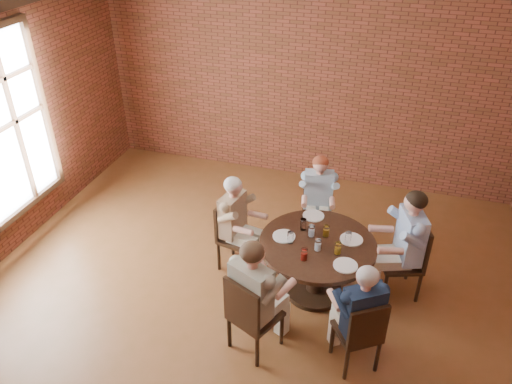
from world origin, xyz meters
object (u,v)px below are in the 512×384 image
(chair_c, at_px, (232,232))
(chair_e, at_px, (361,333))
(diner_c, at_px, (237,225))
(dining_table, at_px, (317,258))
(smartphone, at_px, (345,261))
(diner_a, at_px, (403,245))
(chair_a, at_px, (409,256))
(chair_b, at_px, (317,206))
(diner_b, at_px, (318,201))
(diner_e, at_px, (359,317))
(chair_d, at_px, (249,314))
(diner_d, at_px, (255,297))

(chair_c, height_order, chair_e, chair_c)
(diner_c, bearing_deg, dining_table, -90.00)
(smartphone, bearing_deg, diner_a, 57.04)
(chair_a, bearing_deg, dining_table, -90.00)
(chair_b, height_order, diner_b, diner_b)
(chair_b, bearing_deg, diner_e, -78.98)
(diner_c, height_order, chair_d, diner_c)
(diner_a, xyz_separation_m, diner_b, (-1.12, 0.71, -0.06))
(dining_table, bearing_deg, chair_d, -114.63)
(diner_e, bearing_deg, diner_c, -67.29)
(chair_a, height_order, chair_b, chair_a)
(diner_d, bearing_deg, dining_table, -90.00)
(chair_d, relative_size, smartphone, 6.61)
(chair_b, xyz_separation_m, diner_c, (-0.82, -0.91, 0.15))
(diner_a, bearing_deg, chair_d, -65.10)
(dining_table, height_order, chair_c, chair_c)
(diner_b, distance_m, diner_d, 2.01)
(chair_d, relative_size, diner_d, 0.70)
(chair_e, bearing_deg, chair_d, -28.16)
(diner_b, bearing_deg, smartphone, -78.09)
(chair_a, xyz_separation_m, chair_e, (-0.39, -1.30, -0.03))
(chair_e, height_order, smartphone, chair_e)
(chair_c, xyz_separation_m, chair_d, (0.63, -1.26, 0.02))
(chair_c, relative_size, smartphone, 6.26)
(chair_a, height_order, chair_d, chair_a)
(dining_table, relative_size, chair_c, 1.45)
(diner_b, bearing_deg, chair_e, -78.17)
(diner_b, relative_size, diner_e, 0.99)
(diner_c, relative_size, diner_d, 0.93)
(diner_a, height_order, diner_b, diner_a)
(diner_b, height_order, chair_e, diner_b)
(dining_table, height_order, chair_d, chair_d)
(chair_e, bearing_deg, diner_a, -136.92)
(diner_a, xyz_separation_m, diner_c, (-1.96, -0.12, -0.05))
(chair_d, bearing_deg, dining_table, -90.00)
(dining_table, xyz_separation_m, chair_e, (0.62, -0.94, -0.04))
(diner_b, distance_m, diner_e, 2.06)
(diner_b, bearing_deg, chair_d, -108.33)
(diner_c, distance_m, chair_e, 2.01)
(chair_d, bearing_deg, chair_e, -150.10)
(diner_a, xyz_separation_m, chair_b, (-1.13, 0.79, -0.20))
(chair_a, relative_size, diner_c, 0.75)
(chair_b, bearing_deg, smartphone, -78.70)
(chair_b, relative_size, chair_d, 0.93)
(chair_d, xyz_separation_m, chair_e, (1.10, 0.10, -0.03))
(dining_table, relative_size, diner_e, 1.04)
(chair_d, distance_m, diner_e, 1.08)
(dining_table, distance_m, chair_e, 1.13)
(diner_a, bearing_deg, dining_table, -90.00)
(chair_b, distance_m, diner_c, 1.24)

